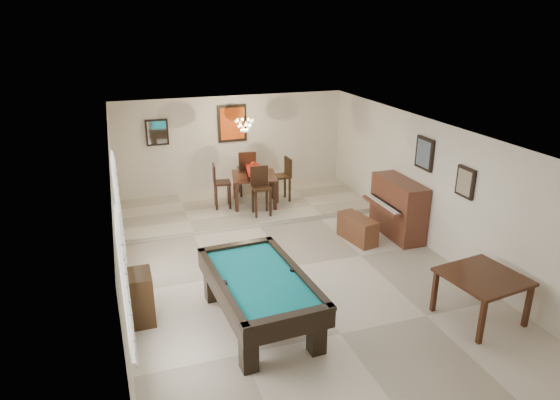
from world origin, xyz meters
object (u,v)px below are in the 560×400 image
chandelier (244,121)px  dining_chair_west (222,186)px  square_table (480,297)px  flower_vase (254,166)px  pool_table (260,301)px  piano_bench (357,229)px  dining_table (254,187)px  dining_chair_south (261,192)px  dining_chair_east (281,180)px  apothecary_chest (141,297)px  upright_piano (392,209)px  dining_chair_north (247,173)px

chandelier → dining_chair_west: bearing=178.1°
square_table → flower_vase: size_ratio=5.01×
pool_table → piano_bench: pool_table is taller
dining_chair_west → chandelier: (0.58, -0.02, 1.54)m
pool_table → dining_table: (1.27, 4.78, 0.15)m
dining_chair_south → dining_chair_west: dining_chair_south is taller
piano_bench → dining_chair_east: 2.72m
square_table → flower_vase: 6.13m
chandelier → apothecary_chest: bearing=-123.9°
dining_table → piano_bench: bearing=-58.3°
dining_chair_west → chandelier: bearing=-84.9°
upright_piano → dining_chair_west: (-3.15, 2.53, 0.04)m
dining_table → dining_chair_north: 0.77m
pool_table → dining_chair_east: size_ratio=2.21×
flower_vase → dining_table: bearing=0.0°
dining_chair_south → dining_chair_north: dining_chair_north is taller
dining_chair_north → chandelier: 1.67m
flower_vase → dining_chair_south: 0.83m
upright_piano → dining_chair_west: bearing=141.2°
piano_bench → dining_table: bearing=121.7°
dining_chair_north → dining_chair_east: bearing=142.1°
pool_table → flower_vase: size_ratio=10.97×
pool_table → upright_piano: size_ratio=1.62×
upright_piano → dining_chair_east: size_ratio=1.36×
piano_bench → dining_chair_north: dining_chair_north is taller
dining_chair_north → dining_chair_west: (-0.80, -0.71, -0.05)m
upright_piano → dining_chair_north: dining_chair_north is taller
dining_chair_south → dining_chair_west: 1.07m
pool_table → dining_chair_south: size_ratio=2.14×
square_table → dining_chair_east: dining_chair_east is taller
dining_chair_north → pool_table: bearing=84.2°
dining_chair_south → dining_chair_west: bearing=137.9°
piano_bench → dining_chair_south: size_ratio=0.86×
piano_bench → dining_chair_east: (-0.84, 2.55, 0.40)m
pool_table → dining_chair_south: (1.24, 4.06, 0.28)m
pool_table → apothecary_chest: bearing=155.6°
square_table → dining_chair_north: size_ratio=0.93×
flower_vase → dining_chair_north: bearing=89.2°
upright_piano → dining_chair_west: 4.04m
upright_piano → dining_table: bearing=133.4°
square_table → pool_table: bearing=163.8°
flower_vase → dining_chair_north: dining_chair_north is taller
pool_table → upright_piano: (3.63, 2.29, 0.22)m
square_table → upright_piano: upright_piano is taller
piano_bench → dining_table: size_ratio=0.93×
upright_piano → chandelier: 3.92m
dining_chair_south → dining_chair_west: (-0.76, 0.76, -0.02)m
dining_chair_south → dining_chair_north: (0.04, 1.47, 0.03)m
piano_bench → chandelier: (-1.75, 2.53, 1.93)m
pool_table → dining_chair_east: bearing=64.2°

